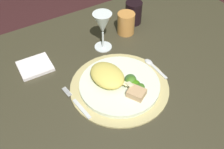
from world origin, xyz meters
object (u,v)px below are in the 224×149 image
(fork, at_px, (77,104))
(spoon, at_px, (152,65))
(wine_glass, at_px, (103,25))
(dark_tumbler, at_px, (133,13))
(napkin, at_px, (35,66))
(dinner_plate, at_px, (120,85))
(dining_table, at_px, (130,95))
(amber_tumbler, at_px, (126,23))

(fork, height_order, spoon, spoon)
(spoon, xyz_separation_m, wine_glass, (-0.10, 0.20, 0.10))
(fork, relative_size, dark_tumbler, 1.62)
(napkin, xyz_separation_m, dark_tumbler, (0.48, 0.06, 0.04))
(napkin, bearing_deg, wine_glass, -5.94)
(spoon, height_order, napkin, same)
(fork, relative_size, wine_glass, 1.03)
(dinner_plate, xyz_separation_m, fork, (-0.16, 0.00, -0.00))
(dining_table, bearing_deg, wine_glass, 94.17)
(dining_table, height_order, dinner_plate, dinner_plate)
(dark_tumbler, bearing_deg, fork, -144.80)
(napkin, bearing_deg, spoon, -31.11)
(fork, distance_m, napkin, 0.25)
(fork, xyz_separation_m, wine_glass, (0.22, 0.22, 0.10))
(amber_tumbler, bearing_deg, dining_table, -118.71)
(wine_glass, bearing_deg, dark_tumbler, 22.42)
(dark_tumbler, bearing_deg, amber_tumbler, -146.34)
(amber_tumbler, relative_size, dark_tumbler, 0.93)
(amber_tumbler, bearing_deg, dark_tumbler, 33.66)
(amber_tumbler, bearing_deg, fork, -144.50)
(dark_tumbler, bearing_deg, wine_glass, -157.58)
(dinner_plate, bearing_deg, wine_glass, 74.31)
(dining_table, distance_m, dinner_plate, 0.16)
(dinner_plate, bearing_deg, amber_tumbler, 52.70)
(dinner_plate, relative_size, amber_tumbler, 3.01)
(wine_glass, xyz_separation_m, dark_tumbler, (0.21, 0.08, -0.06))
(fork, bearing_deg, wine_glass, 44.28)
(dinner_plate, bearing_deg, fork, 178.95)
(dinner_plate, height_order, amber_tumbler, amber_tumbler)
(dining_table, bearing_deg, amber_tumbler, 61.29)
(dining_table, distance_m, napkin, 0.38)
(spoon, relative_size, amber_tumbler, 1.32)
(dining_table, bearing_deg, dinner_plate, -154.01)
(fork, xyz_separation_m, napkin, (-0.06, 0.25, -0.00))
(dining_table, xyz_separation_m, napkin, (-0.29, 0.21, 0.13))
(dinner_plate, xyz_separation_m, spoon, (0.16, 0.02, -0.00))
(napkin, distance_m, dark_tumbler, 0.49)
(napkin, relative_size, wine_glass, 0.75)
(wine_glass, height_order, amber_tumbler, wine_glass)
(spoon, xyz_separation_m, amber_tumbler, (0.04, 0.24, 0.04))
(fork, bearing_deg, dining_table, 8.13)
(dinner_plate, bearing_deg, spoon, 7.76)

